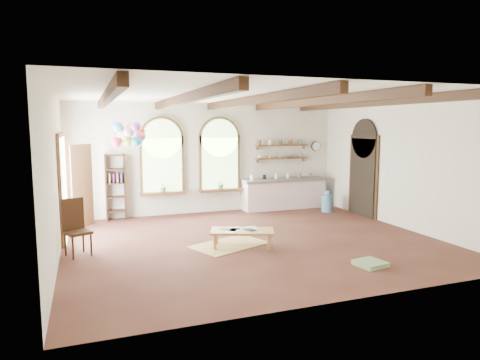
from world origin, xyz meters
name	(u,v)px	position (x,y,z in m)	size (l,w,h in m)	color
floor	(253,241)	(0.00, 0.00, 0.00)	(8.00, 8.00, 0.00)	#532E22
ceiling_beams	(254,100)	(0.00, 0.00, 3.10)	(6.20, 6.80, 0.18)	#3A2312
window_left	(162,159)	(-1.40, 3.43, 1.63)	(1.30, 0.28, 2.20)	brown
window_right	(220,157)	(0.30, 3.43, 1.63)	(1.30, 0.28, 2.20)	brown
left_doorway	(63,188)	(-3.95, 1.80, 1.15)	(0.10, 1.90, 2.50)	brown
right_doorway	(363,177)	(3.95, 1.50, 1.10)	(0.10, 1.30, 2.40)	black
kitchen_counter	(284,193)	(2.30, 3.20, 0.48)	(2.68, 0.62, 0.94)	silver
wall_shelf_lower	(282,158)	(2.30, 3.38, 1.55)	(1.70, 0.24, 0.04)	brown
wall_shelf_upper	(282,145)	(2.30, 3.38, 1.95)	(1.70, 0.24, 0.04)	brown
wall_clock	(316,146)	(3.55, 3.45, 1.90)	(0.32, 0.32, 0.04)	black
bookshelf	(116,187)	(-2.70, 3.32, 0.90)	(0.53, 0.32, 1.80)	#3A2312
coffee_table	(242,232)	(-0.40, -0.37, 0.33)	(1.45, 1.05, 0.38)	tan
side_chair	(77,239)	(-3.66, 0.22, 0.33)	(0.59, 0.59, 1.13)	#3A2312
floor_mat	(229,245)	(-0.60, -0.12, 0.01)	(1.58, 0.98, 0.02)	tan
floor_cushion	(370,263)	(1.40, -2.30, 0.04)	(0.49, 0.49, 0.08)	gray
water_jug_a	(324,197)	(3.75, 3.20, 0.27)	(0.32, 0.32, 0.62)	#5084AC
water_jug_b	(327,203)	(3.30, 2.30, 0.28)	(0.33, 0.33, 0.64)	#5084AC
balloon_cluster	(129,135)	(-2.41, 2.11, 2.34)	(0.85, 0.89, 1.15)	white
table_book	(223,229)	(-0.77, -0.20, 0.39)	(0.16, 0.23, 0.02)	olive
tablet	(250,230)	(-0.25, -0.43, 0.38)	(0.17, 0.24, 0.01)	black
potted_plant_left	(163,187)	(-1.40, 3.32, 0.85)	(0.27, 0.23, 0.30)	#598C4C
potted_plant_right	(221,184)	(0.30, 3.32, 0.85)	(0.27, 0.23, 0.30)	#598C4C
shelf_cup_a	(259,157)	(1.55, 3.38, 1.62)	(0.12, 0.10, 0.10)	white
shelf_cup_b	(270,156)	(1.90, 3.38, 1.62)	(0.10, 0.10, 0.09)	beige
shelf_bowl_a	(280,157)	(2.25, 3.38, 1.60)	(0.22, 0.22, 0.05)	beige
shelf_bowl_b	(290,156)	(2.60, 3.38, 1.60)	(0.20, 0.20, 0.06)	#8C664C
shelf_vase	(300,154)	(2.95, 3.38, 1.67)	(0.18, 0.18, 0.19)	slate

